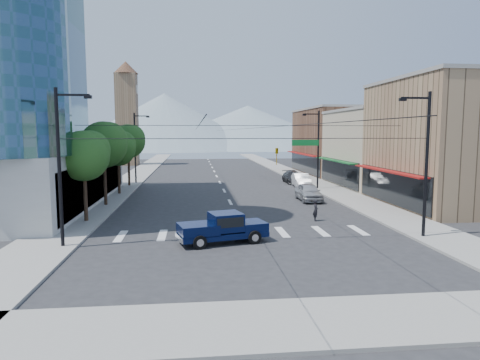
{
  "coord_description": "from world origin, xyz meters",
  "views": [
    {
      "loc": [
        -3.31,
        -25.66,
        6.57
      ],
      "look_at": [
        0.08,
        5.97,
        3.0
      ],
      "focal_mm": 32.0,
      "sensor_mm": 36.0,
      "label": 1
    }
  ],
  "objects_px": {
    "parked_car_near": "(309,192)",
    "parked_car_far": "(293,177)",
    "pickup_truck": "(222,227)",
    "parked_car_mid": "(301,180)",
    "pedestrian": "(316,210)"
  },
  "relations": [
    {
      "from": "parked_car_near",
      "to": "parked_car_far",
      "type": "distance_m",
      "value": 14.46
    },
    {
      "from": "pickup_truck",
      "to": "parked_car_near",
      "type": "bearing_deg",
      "value": 43.59
    },
    {
      "from": "parked_car_near",
      "to": "parked_car_mid",
      "type": "bearing_deg",
      "value": 80.75
    },
    {
      "from": "parked_car_near",
      "to": "pickup_truck",
      "type": "bearing_deg",
      "value": -121.03
    },
    {
      "from": "parked_car_near",
      "to": "parked_car_mid",
      "type": "height_order",
      "value": "parked_car_near"
    },
    {
      "from": "parked_car_mid",
      "to": "parked_car_far",
      "type": "distance_m",
      "value": 4.34
    },
    {
      "from": "pickup_truck",
      "to": "pedestrian",
      "type": "xyz_separation_m",
      "value": [
        7.31,
        5.61,
        -0.14
      ]
    },
    {
      "from": "pedestrian",
      "to": "parked_car_mid",
      "type": "height_order",
      "value": "parked_car_mid"
    },
    {
      "from": "pickup_truck",
      "to": "parked_car_far",
      "type": "xyz_separation_m",
      "value": [
        11.09,
        29.23,
        -0.19
      ]
    },
    {
      "from": "pickup_truck",
      "to": "parked_car_far",
      "type": "distance_m",
      "value": 31.27
    },
    {
      "from": "pickup_truck",
      "to": "parked_car_near",
      "type": "height_order",
      "value": "pickup_truck"
    },
    {
      "from": "pickup_truck",
      "to": "parked_car_mid",
      "type": "height_order",
      "value": "pickup_truck"
    },
    {
      "from": "parked_car_mid",
      "to": "parked_car_far",
      "type": "bearing_deg",
      "value": 94.31
    },
    {
      "from": "pickup_truck",
      "to": "pedestrian",
      "type": "bearing_deg",
      "value": 23.1
    },
    {
      "from": "pickup_truck",
      "to": "parked_car_far",
      "type": "bearing_deg",
      "value": 54.79
    }
  ]
}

